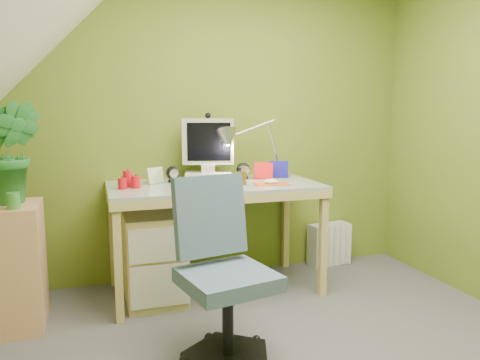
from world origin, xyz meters
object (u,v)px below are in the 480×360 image
object	(u,v)px
potted_plant	(12,152)
radiator	(329,244)
monitor	(208,142)
desk_lamp	(265,136)
side_ledge	(19,266)
desk	(215,238)
task_chair	(228,277)

from	to	relation	value
potted_plant	radiator	bearing A→B (deg)	9.81
potted_plant	radiator	distance (m)	2.56
monitor	desk_lamp	world-z (taller)	desk_lamp
monitor	side_ledge	xyz separation A→B (m)	(-1.28, -0.37, -0.70)
potted_plant	desk	bearing A→B (deg)	6.17
desk	radiator	distance (m)	1.14
radiator	side_ledge	bearing A→B (deg)	-177.59
side_ledge	radiator	bearing A→B (deg)	10.98
monitor	task_chair	xyz separation A→B (m)	(-0.19, -1.15, -0.62)
desk_lamp	side_ledge	size ratio (longest dim) A/B	0.84
task_chair	monitor	bearing A→B (deg)	68.79
side_ledge	potted_plant	bearing A→B (deg)	90.00
side_ledge	potted_plant	xyz separation A→B (m)	(0.00, 0.05, 0.69)
monitor	radiator	distance (m)	1.41
potted_plant	side_ledge	bearing A→B (deg)	-90.00
side_ledge	monitor	bearing A→B (deg)	16.05
potted_plant	task_chair	xyz separation A→B (m)	(1.10, -0.83, -0.61)
desk	monitor	world-z (taller)	monitor
desk_lamp	task_chair	bearing A→B (deg)	-110.12
desk	radiator	bearing A→B (deg)	14.17
monitor	radiator	size ratio (longest dim) A/B	1.60
desk	side_ledge	world-z (taller)	desk
potted_plant	task_chair	world-z (taller)	potted_plant
task_chair	side_ledge	bearing A→B (deg)	132.51
desk_lamp	potted_plant	size ratio (longest dim) A/B	1.05
task_chair	radiator	distance (m)	1.80
monitor	side_ledge	distance (m)	1.51
side_ledge	desk_lamp	bearing A→B (deg)	12.02
desk	radiator	world-z (taller)	desk
potted_plant	desk_lamp	bearing A→B (deg)	10.42
side_ledge	desk	bearing A→B (deg)	8.37
monitor	desk_lamp	size ratio (longest dim) A/B	0.89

